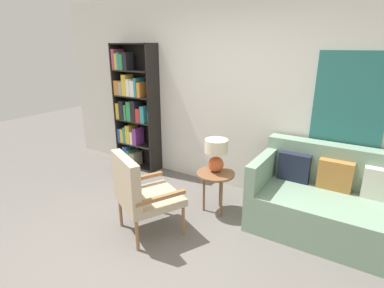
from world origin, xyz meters
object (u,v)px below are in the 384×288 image
Objects in this scene: couch at (329,202)px; side_table at (216,177)px; bookshelf at (133,109)px; armchair at (139,190)px; table_lamp at (216,152)px.

couch is 3.08× the size of side_table.
couch reaches higher than side_table.
bookshelf is at bearing 162.26° from side_table.
table_lamp is at bearing 63.70° from armchair.
bookshelf is 3.88× the size of side_table.
bookshelf is at bearing 133.69° from armchair.
side_table is (-1.27, -0.31, 0.11)m from couch.
bookshelf reaches higher than armchair.
table_lamp reaches higher than side_table.
bookshelf is 3.20m from couch.
armchair is 0.98m from side_table.
table_lamp is (1.83, -0.55, -0.23)m from bookshelf.
bookshelf is 1.93m from table_lamp.
bookshelf is 4.96× the size of table_lamp.
armchair and table_lamp have the same top height.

